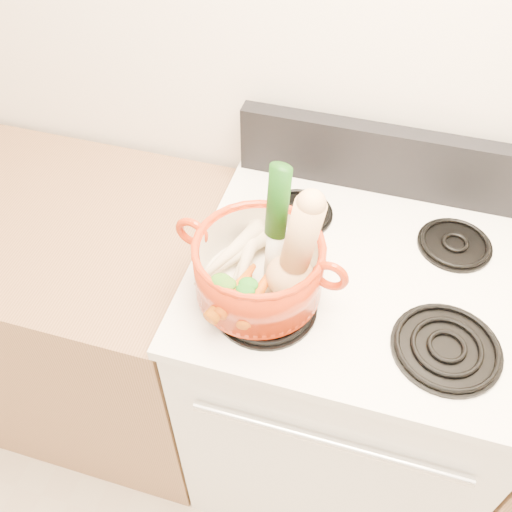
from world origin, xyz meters
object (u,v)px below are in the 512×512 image
(stove_body, at_px, (341,381))
(squash, at_px, (296,249))
(leek, at_px, (276,226))
(dutch_oven, at_px, (259,268))

(stove_body, distance_m, squash, 0.69)
(stove_body, height_order, leek, leek)
(squash, bearing_deg, dutch_oven, 178.76)
(leek, bearing_deg, dutch_oven, -124.65)
(squash, relative_size, leek, 0.86)
(squash, distance_m, leek, 0.06)
(stove_body, relative_size, leek, 3.10)
(stove_body, xyz_separation_m, leek, (-0.19, -0.10, 0.68))
(squash, bearing_deg, stove_body, 48.89)
(dutch_oven, bearing_deg, stove_body, 37.34)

